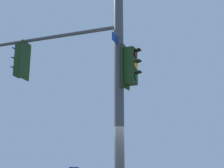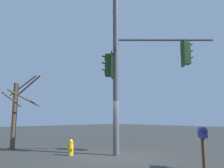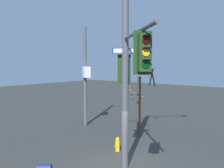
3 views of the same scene
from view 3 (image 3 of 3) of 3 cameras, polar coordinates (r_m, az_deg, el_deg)
The scene contains 5 objects.
ground_plane at distance 11.99m, azimuth 1.00°, elevation -17.72°, with size 80.00×80.00×0.00m, color #333532.
main_signal_pole_assembly at distance 10.67m, azimuth 4.15°, elevation 5.92°, with size 5.99×4.07×8.89m.
secondary_pole_assembly at distance 18.75m, azimuth -5.75°, elevation 1.88°, with size 0.64×0.81×7.07m.
fire_hydrant at distance 13.91m, azimuth 1.21°, elevation -12.96°, with size 0.38×0.24×0.73m.
bare_tree_behind_pole at distance 17.14m, azimuth 6.01°, elevation -3.55°, with size 2.29×2.06×4.26m.
Camera 3 is at (-8.64, -6.92, 4.60)m, focal length 42.28 mm.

